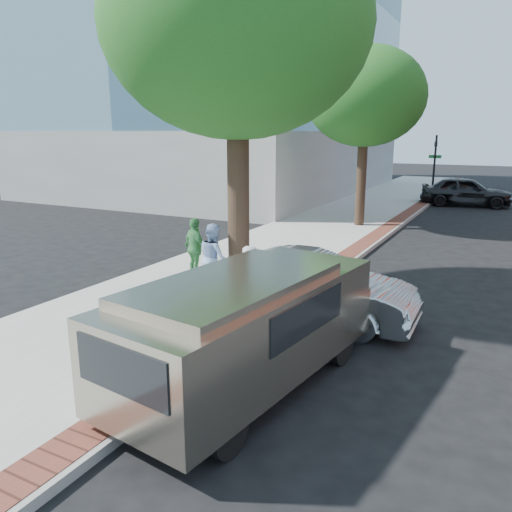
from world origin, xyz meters
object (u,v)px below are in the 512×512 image
Objects in this scene: person_green at (195,248)px; sedan_silver at (311,288)px; bg_car at (466,191)px; parking_meter at (245,275)px; person_gray at (247,289)px; van at (253,323)px; person_officer at (214,257)px.

person_green is 3.88m from sedan_silver.
person_green is 19.60m from bg_car.
sedan_silver is at bearing 169.21° from bg_car.
bg_car is (1.14, 20.09, 0.08)m from sedan_silver.
bg_car is (2.06, 21.35, -0.40)m from parking_meter.
person_gray is 0.39× the size of sedan_silver.
parking_meter is at bearing 166.94° from bg_car.
parking_meter is 0.34× the size of sedan_silver.
parking_meter is 0.31× the size of bg_car.
person_gray is at bearing 129.26° from van.
sedan_silver is at bearing 101.24° from van.
bg_car is at bearing -59.55° from person_officer.
bg_car is at bearing 176.53° from person_gray.
sedan_silver is 20.12m from bg_car.
van reaches higher than bg_car.
van is (0.92, -1.50, 0.01)m from person_gray.
person_green reaches higher than parking_meter.
person_green is at bearing 139.77° from parking_meter.
van reaches higher than person_green.
van is (-0.95, -23.09, 0.21)m from bg_car.
person_officer is at bearing 171.87° from person_green.
person_gray is 3.96m from person_green.
person_officer is at bearing 137.81° from van.
person_gray is at bearing 167.50° from bg_car.
sedan_silver is 3.02m from van.
person_gray is at bearing 177.18° from person_officer.
bg_car reaches higher than sedan_silver.
person_gray is (0.19, -0.24, -0.20)m from parking_meter.
person_officer is 20.04m from bg_car.
van is at bearing 170.10° from bg_car.
person_officer is 2.75m from sedan_silver.
person_gray is 1.03× the size of person_officer.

